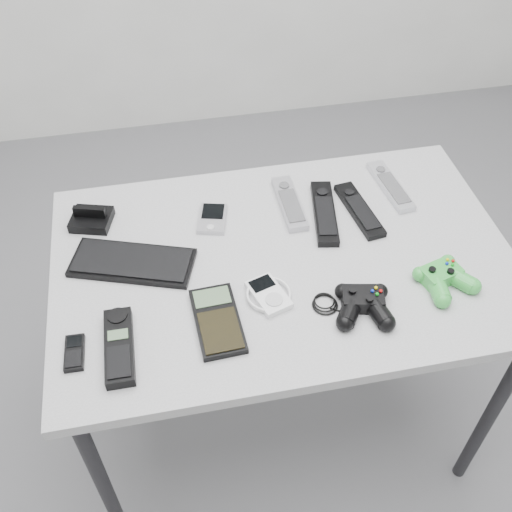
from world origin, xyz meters
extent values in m
plane|color=slate|center=(0.00, 0.00, 0.00)|extent=(3.50, 3.50, 0.00)
cube|color=#979799|center=(-0.06, 0.04, 0.71)|extent=(1.08, 0.70, 0.03)
cylinder|color=black|center=(-0.55, -0.26, 0.35)|extent=(0.03, 0.03, 0.70)
cylinder|color=black|center=(0.43, -0.26, 0.35)|extent=(0.03, 0.03, 0.70)
cylinder|color=black|center=(-0.55, 0.34, 0.35)|extent=(0.03, 0.03, 0.70)
cylinder|color=black|center=(0.43, 0.34, 0.35)|extent=(0.03, 0.03, 0.70)
cube|color=black|center=(-0.41, 0.09, 0.73)|extent=(0.31, 0.20, 0.02)
cube|color=black|center=(-0.50, 0.25, 0.75)|extent=(0.12, 0.11, 0.05)
cube|color=#A9A8AF|center=(-0.21, 0.20, 0.73)|extent=(0.09, 0.12, 0.02)
cube|color=#A9A8AF|center=(-0.01, 0.22, 0.74)|extent=(0.05, 0.20, 0.02)
cube|color=black|center=(0.07, 0.16, 0.74)|extent=(0.09, 0.23, 0.02)
cube|color=black|center=(0.16, 0.16, 0.73)|extent=(0.08, 0.21, 0.02)
cube|color=#BBBCC3|center=(0.27, 0.23, 0.73)|extent=(0.07, 0.21, 0.02)
cube|color=black|center=(-0.54, -0.14, 0.73)|extent=(0.04, 0.09, 0.01)
cube|color=black|center=(-0.45, -0.15, 0.74)|extent=(0.06, 0.18, 0.03)
cube|color=black|center=(-0.24, -0.12, 0.73)|extent=(0.10, 0.19, 0.02)
cube|color=white|center=(-0.12, -0.07, 0.73)|extent=(0.13, 0.13, 0.02)
camera|label=1|loc=(-0.31, -0.90, 1.75)|focal=42.00mm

